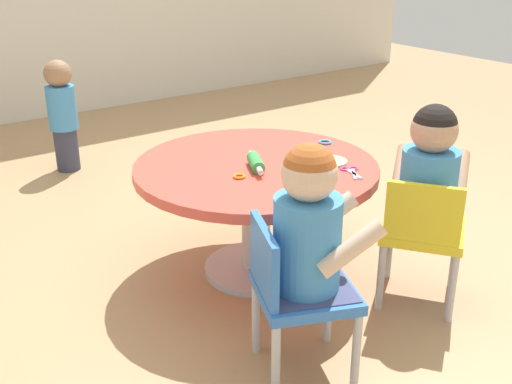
% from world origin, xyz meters
% --- Properties ---
extents(ground_plane, '(10.00, 10.00, 0.00)m').
position_xyz_m(ground_plane, '(0.00, 0.00, 0.00)').
color(ground_plane, tan).
extents(craft_table, '(0.98, 0.98, 0.49)m').
position_xyz_m(craft_table, '(0.00, 0.00, 0.39)').
color(craft_table, silver).
rests_on(craft_table, ground).
extents(child_chair_left, '(0.39, 0.39, 0.54)m').
position_xyz_m(child_chair_left, '(-0.29, -0.61, 0.31)').
color(child_chair_left, '#B7B7BC').
rests_on(child_chair_left, ground).
extents(seated_child_left, '(0.42, 0.38, 0.51)m').
position_xyz_m(seated_child_left, '(-0.25, -0.62, 0.53)').
color(seated_child_left, '#3F4772').
rests_on(seated_child_left, ground).
extents(child_chair_right, '(0.42, 0.42, 0.54)m').
position_xyz_m(child_chair_right, '(0.36, -0.57, 0.31)').
color(child_chair_right, '#B7B7BC').
rests_on(child_chair_right, ground).
extents(seated_child_right, '(0.44, 0.42, 0.51)m').
position_xyz_m(seated_child_right, '(0.40, -0.54, 0.53)').
color(seated_child_right, '#3F4772').
rests_on(seated_child_right, ground).
extents(toddler_standing, '(0.17, 0.17, 0.67)m').
position_xyz_m(toddler_standing, '(-0.20, 1.69, 0.36)').
color(toddler_standing, '#33384C').
rests_on(toddler_standing, ground).
extents(rolling_pin, '(0.12, 0.22, 0.05)m').
position_xyz_m(rolling_pin, '(-0.03, -0.04, 0.52)').
color(rolling_pin, green).
rests_on(rolling_pin, craft_table).
extents(craft_scissors, '(0.11, 0.14, 0.01)m').
position_xyz_m(craft_scissors, '(0.25, -0.29, 0.49)').
color(craft_scissors, silver).
rests_on(craft_scissors, craft_table).
extents(playdough_blob_0, '(0.13, 0.13, 0.01)m').
position_xyz_m(playdough_blob_0, '(0.25, -0.17, 0.50)').
color(playdough_blob_0, '#B2E58C').
rests_on(playdough_blob_0, craft_table).
extents(cookie_cutter_0, '(0.06, 0.06, 0.01)m').
position_xyz_m(cookie_cutter_0, '(0.40, 0.04, 0.50)').
color(cookie_cutter_0, '#3F99D8').
rests_on(cookie_cutter_0, craft_table).
extents(cookie_cutter_1, '(0.05, 0.05, 0.01)m').
position_xyz_m(cookie_cutter_1, '(-0.14, -0.09, 0.50)').
color(cookie_cutter_1, orange).
rests_on(cookie_cutter_1, craft_table).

